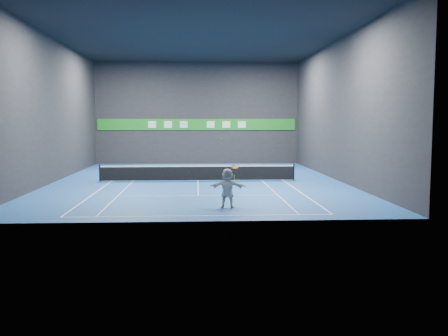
{
  "coord_description": "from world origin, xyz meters",
  "views": [
    {
      "loc": [
        -0.08,
        -31.76,
        3.82
      ],
      "look_at": [
        1.28,
        -7.27,
        1.5
      ],
      "focal_mm": 40.0,
      "sensor_mm": 36.0,
      "label": 1
    }
  ],
  "objects": [
    {
      "name": "tennis_net",
      "position": [
        0.0,
        0.0,
        0.54
      ],
      "size": [
        12.5,
        0.1,
        1.07
      ],
      "color": "black",
      "rests_on": "ground"
    },
    {
      "name": "service_line_near",
      "position": [
        0.0,
        -6.4,
        0.0
      ],
      "size": [
        8.23,
        0.06,
        0.01
      ],
      "primitive_type": "cube",
      "color": "white",
      "rests_on": "ground"
    },
    {
      "name": "player",
      "position": [
        1.28,
        -10.05,
        0.88
      ],
      "size": [
        1.68,
        0.73,
        1.75
      ],
      "primitive_type": "imported",
      "rotation": [
        0.0,
        0.0,
        3.01
      ],
      "color": "silver",
      "rests_on": "ground"
    },
    {
      "name": "sponsor_banner",
      "position": [
        0.0,
        12.93,
        3.5
      ],
      "size": [
        17.64,
        0.11,
        1.0
      ],
      "color": "#1C8220",
      "rests_on": "wall_back"
    },
    {
      "name": "sideline_doubles_right",
      "position": [
        5.49,
        0.0,
        0.0
      ],
      "size": [
        0.08,
        23.78,
        0.01
      ],
      "primitive_type": "cube",
      "color": "white",
      "rests_on": "ground"
    },
    {
      "name": "tennis_ball",
      "position": [
        1.0,
        -10.0,
        3.05
      ],
      "size": [
        0.07,
        0.07,
        0.07
      ],
      "primitive_type": "sphere",
      "color": "#D2EE27",
      "rests_on": "player"
    },
    {
      "name": "sideline_singles_left",
      "position": [
        -4.11,
        0.0,
        0.0
      ],
      "size": [
        0.06,
        23.78,
        0.01
      ],
      "primitive_type": "cube",
      "color": "white",
      "rests_on": "ground"
    },
    {
      "name": "ceiling",
      "position": [
        0.0,
        0.0,
        9.0
      ],
      "size": [
        26.0,
        26.0,
        0.0
      ],
      "primitive_type": "plane",
      "color": "black",
      "rests_on": "ground"
    },
    {
      "name": "ground",
      "position": [
        0.0,
        0.0,
        0.0
      ],
      "size": [
        26.0,
        26.0,
        0.0
      ],
      "primitive_type": "plane",
      "color": "#1C509B",
      "rests_on": "ground"
    },
    {
      "name": "baseline_far",
      "position": [
        0.0,
        11.89,
        0.0
      ],
      "size": [
        10.98,
        0.08,
        0.01
      ],
      "primitive_type": "cube",
      "color": "white",
      "rests_on": "ground"
    },
    {
      "name": "center_service_line",
      "position": [
        0.0,
        0.0,
        0.0
      ],
      "size": [
        0.06,
        12.8,
        0.01
      ],
      "primitive_type": "cube",
      "color": "white",
      "rests_on": "ground"
    },
    {
      "name": "service_line_far",
      "position": [
        0.0,
        6.4,
        0.0
      ],
      "size": [
        8.23,
        0.06,
        0.01
      ],
      "primitive_type": "cube",
      "color": "white",
      "rests_on": "ground"
    },
    {
      "name": "sideline_doubles_left",
      "position": [
        -5.49,
        0.0,
        0.0
      ],
      "size": [
        0.08,
        23.78,
        0.01
      ],
      "primitive_type": "cube",
      "color": "white",
      "rests_on": "ground"
    },
    {
      "name": "tennis_racket",
      "position": [
        1.61,
        -10.0,
        1.73
      ],
      "size": [
        0.43,
        0.34,
        0.72
      ],
      "color": "red",
      "rests_on": "player"
    },
    {
      "name": "wall_left",
      "position": [
        -9.0,
        0.0,
        4.5
      ],
      "size": [
        0.1,
        26.0,
        9.0
      ],
      "primitive_type": "cube",
      "color": "#232326",
      "rests_on": "ground"
    },
    {
      "name": "sideline_singles_right",
      "position": [
        4.11,
        0.0,
        0.0
      ],
      "size": [
        0.06,
        23.78,
        0.01
      ],
      "primitive_type": "cube",
      "color": "white",
      "rests_on": "ground"
    },
    {
      "name": "wall_right",
      "position": [
        9.0,
        0.0,
        4.5
      ],
      "size": [
        0.1,
        26.0,
        9.0
      ],
      "primitive_type": "cube",
      "color": "#232326",
      "rests_on": "ground"
    },
    {
      "name": "baseline_near",
      "position": [
        0.0,
        -11.89,
        0.0
      ],
      "size": [
        10.98,
        0.08,
        0.01
      ],
      "primitive_type": "cube",
      "color": "white",
      "rests_on": "ground"
    },
    {
      "name": "wall_front",
      "position": [
        0.0,
        -13.0,
        4.5
      ],
      "size": [
        18.0,
        0.1,
        9.0
      ],
      "primitive_type": "cube",
      "color": "#232326",
      "rests_on": "ground"
    },
    {
      "name": "wall_back",
      "position": [
        0.0,
        13.0,
        4.5
      ],
      "size": [
        18.0,
        0.1,
        9.0
      ],
      "primitive_type": "cube",
      "color": "#232326",
      "rests_on": "ground"
    }
  ]
}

